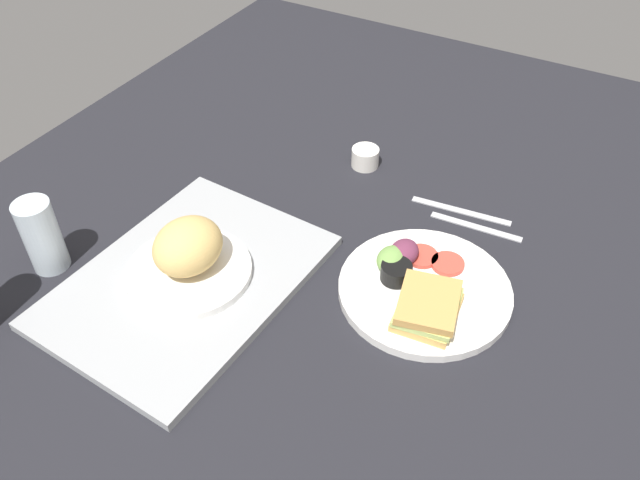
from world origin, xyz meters
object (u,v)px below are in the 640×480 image
serving_tray (187,281)px  fork (476,226)px  bread_plate_near (188,255)px  knife (461,211)px  plate_with_salad (421,288)px  drinking_glass (42,236)px  espresso_cup (365,157)px

serving_tray → fork: bearing=-45.0°
serving_tray → bread_plate_near: (1.42, 0.10, 4.68)cm
fork → knife: size_ratio=0.89×
plate_with_salad → knife: plate_with_salad is taller
plate_with_salad → drinking_glass: bearing=112.8°
serving_tray → knife: size_ratio=2.37×
plate_with_salad → fork: size_ratio=1.67×
serving_tray → knife: 52.41cm
knife → bread_plate_near: bearing=43.6°
espresso_cup → bread_plate_near: bearing=165.8°
knife → plate_with_salad: bearing=88.1°
serving_tray → bread_plate_near: bread_plate_near is taller
serving_tray → espresso_cup: 46.22cm
bread_plate_near → knife: (38.98, -33.48, -5.23)cm
drinking_glass → knife: size_ratio=0.71×
serving_tray → drinking_glass: size_ratio=3.35×
drinking_glass → bread_plate_near: bearing=-68.5°
drinking_glass → fork: drinking_glass is taller
bread_plate_near → drinking_glass: (-9.12, 23.17, 1.24)cm
serving_tray → espresso_cup: size_ratio=8.04×
serving_tray → espresso_cup: bearing=-13.6°
serving_tray → bread_plate_near: 4.89cm
serving_tray → drinking_glass: (-7.70, 23.27, 5.92)cm
bread_plate_near → fork: size_ratio=1.23×
serving_tray → fork: (37.40, -37.38, -0.55)cm
plate_with_salad → knife: size_ratio=1.50×
serving_tray → plate_with_salad: plate_with_salad is taller
bread_plate_near → drinking_glass: drinking_glass is taller
serving_tray → plate_with_salad: (16.74, -34.97, 0.91)cm
fork → serving_tray: bearing=41.4°
fork → knife: (3.00, 4.00, 0.00)cm
plate_with_salad → fork: (20.66, -2.41, -1.46)cm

